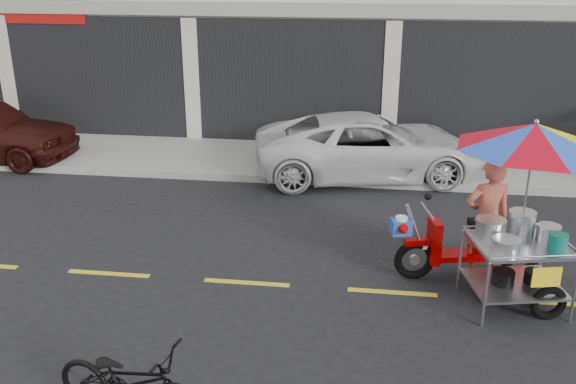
# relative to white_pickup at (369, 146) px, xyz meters

# --- Properties ---
(ground) EXTENTS (90.00, 90.00, 0.00)m
(ground) POSITION_rel_white_pickup_xyz_m (0.42, -4.70, -0.63)
(ground) COLOR black
(sidewalk) EXTENTS (45.00, 3.00, 0.15)m
(sidewalk) POSITION_rel_white_pickup_xyz_m (0.42, 0.80, -0.55)
(sidewalk) COLOR gray
(sidewalk) RESTS_ON ground
(centerline) EXTENTS (42.00, 0.10, 0.01)m
(centerline) POSITION_rel_white_pickup_xyz_m (0.42, -4.70, -0.62)
(centerline) COLOR gold
(centerline) RESTS_ON ground
(white_pickup) EXTENTS (4.83, 2.88, 1.26)m
(white_pickup) POSITION_rel_white_pickup_xyz_m (0.00, 0.00, 0.00)
(white_pickup) COLOR silver
(white_pickup) RESTS_ON ground
(near_bicycle) EXTENTS (1.69, 0.88, 0.84)m
(near_bicycle) POSITION_rel_white_pickup_xyz_m (-2.17, -7.51, -0.21)
(near_bicycle) COLOR black
(near_bicycle) RESTS_ON ground
(food_vendor_rig) EXTENTS (2.75, 2.24, 2.47)m
(food_vendor_rig) POSITION_rel_white_pickup_xyz_m (1.84, -4.49, 0.92)
(food_vendor_rig) COLOR black
(food_vendor_rig) RESTS_ON ground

